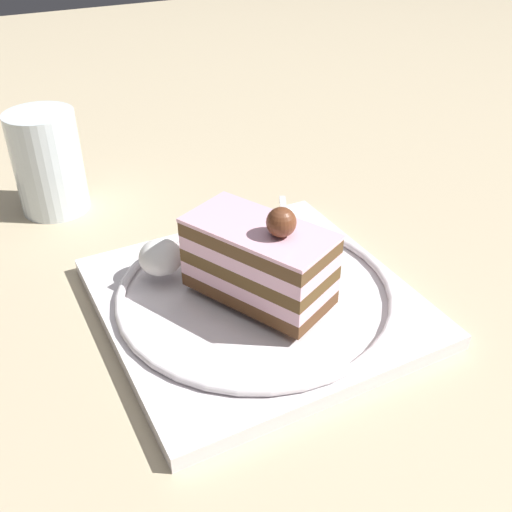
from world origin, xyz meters
The scene contains 6 objects.
ground_plane centered at (0.00, 0.00, 0.00)m, with size 2.40×2.40×0.00m, color tan.
dessert_plate centered at (-0.01, 0.02, 0.01)m, with size 0.23×0.23×0.02m.
cake_slice centered at (-0.02, 0.02, 0.05)m, with size 0.12×0.10×0.08m.
whipped_cream_dollop centered at (0.04, 0.08, 0.03)m, with size 0.04×0.04×0.03m, color white.
fork centered at (0.05, -0.04, 0.02)m, with size 0.11×0.06×0.00m.
drink_glass_near centered at (0.23, 0.13, 0.04)m, with size 0.07×0.07×0.10m.
Camera 1 is at (-0.35, 0.19, 0.30)m, focal length 41.94 mm.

